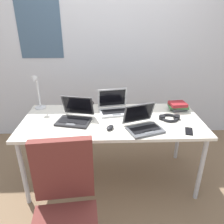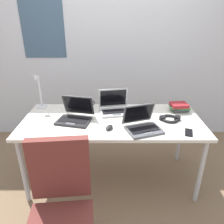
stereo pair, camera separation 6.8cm
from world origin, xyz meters
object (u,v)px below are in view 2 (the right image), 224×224
(laptop_back_left, at_px, (75,116))
(headphones, at_px, (170,119))
(book_stack, at_px, (179,107))
(desk_lamp, at_px, (39,92))
(computer_mouse, at_px, (109,127))
(office_chair, at_px, (61,223))
(laptop_center, at_px, (115,108))
(cell_phone, at_px, (189,133))
(coffee_mug, at_px, (89,103))
(laptop_near_mouse, at_px, (142,125))

(laptop_back_left, relative_size, headphones, 1.76)
(book_stack, bearing_deg, headphones, -124.84)
(desk_lamp, distance_m, computer_mouse, 0.93)
(laptop_back_left, relative_size, book_stack, 1.72)
(headphones, height_order, office_chair, office_chair)
(laptop_back_left, relative_size, laptop_center, 1.04)
(laptop_center, bearing_deg, cell_phone, -35.24)
(cell_phone, bearing_deg, computer_mouse, -168.09)
(laptop_back_left, xyz_separation_m, cell_phone, (1.06, -0.26, -0.04))
(laptop_back_left, distance_m, coffee_mug, 0.36)
(book_stack, distance_m, office_chair, 1.61)
(laptop_back_left, bearing_deg, computer_mouse, -28.60)
(headphones, relative_size, coffee_mug, 1.89)
(laptop_center, relative_size, office_chair, 0.37)
(desk_lamp, bearing_deg, laptop_back_left, -34.55)
(laptop_center, relative_size, coffee_mug, 3.21)
(laptop_near_mouse, distance_m, office_chair, 1.03)
(desk_lamp, height_order, cell_phone, desk_lamp)
(laptop_near_mouse, bearing_deg, laptop_back_left, 163.55)
(laptop_center, xyz_separation_m, cell_phone, (0.66, -0.47, -0.04))
(headphones, bearing_deg, laptop_center, 159.83)
(desk_lamp, relative_size, headphones, 1.87)
(book_stack, bearing_deg, desk_lamp, 177.29)
(laptop_near_mouse, height_order, cell_phone, laptop_near_mouse)
(coffee_mug, bearing_deg, computer_mouse, -65.38)
(laptop_back_left, distance_m, computer_mouse, 0.39)
(book_stack, bearing_deg, cell_phone, -95.48)
(laptop_near_mouse, distance_m, laptop_center, 0.47)
(computer_mouse, distance_m, book_stack, 0.87)
(desk_lamp, bearing_deg, book_stack, -2.71)
(computer_mouse, bearing_deg, desk_lamp, 175.59)
(desk_lamp, relative_size, laptop_center, 1.10)
(desk_lamp, relative_size, office_chair, 0.41)
(laptop_center, relative_size, computer_mouse, 3.78)
(laptop_near_mouse, height_order, book_stack, laptop_near_mouse)
(laptop_center, xyz_separation_m, computer_mouse, (-0.05, -0.39, -0.03))
(laptop_back_left, bearing_deg, headphones, 0.25)
(desk_lamp, distance_m, headphones, 1.42)
(cell_phone, distance_m, book_stack, 0.49)
(cell_phone, height_order, coffee_mug, coffee_mug)
(laptop_center, xyz_separation_m, coffee_mug, (-0.30, 0.14, -0.00))
(computer_mouse, distance_m, coffee_mug, 0.59)
(laptop_near_mouse, bearing_deg, cell_phone, -9.34)
(book_stack, bearing_deg, laptop_center, -178.63)
(laptop_center, distance_m, office_chair, 1.24)
(laptop_center, height_order, coffee_mug, laptop_center)
(desk_lamp, bearing_deg, office_chair, -69.41)
(coffee_mug, bearing_deg, headphones, -21.79)
(laptop_near_mouse, height_order, headphones, laptop_near_mouse)
(computer_mouse, xyz_separation_m, headphones, (0.61, 0.19, -0.00))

